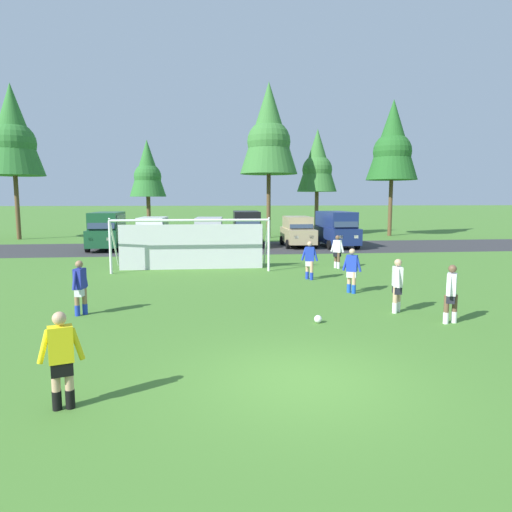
% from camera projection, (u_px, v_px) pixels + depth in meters
% --- Properties ---
extents(ground_plane, '(400.00, 400.00, 0.00)m').
position_uv_depth(ground_plane, '(240.00, 266.00, 23.56)').
color(ground_plane, '#477A2D').
extents(parking_lot_strip, '(52.00, 8.40, 0.01)m').
position_uv_depth(parking_lot_strip, '(230.00, 248.00, 32.32)').
color(parking_lot_strip, '#333335').
rests_on(parking_lot_strip, ground).
extents(soccer_ball, '(0.22, 0.22, 0.22)m').
position_uv_depth(soccer_ball, '(318.00, 319.00, 12.80)').
color(soccer_ball, white).
rests_on(soccer_ball, ground).
extents(soccer_goal, '(7.44, 1.99, 2.57)m').
position_uv_depth(soccer_goal, '(191.00, 243.00, 22.18)').
color(soccer_goal, white).
rests_on(soccer_goal, ground).
extents(referee, '(0.74, 0.35, 1.64)m').
position_uv_depth(referee, '(61.00, 361.00, 7.48)').
color(referee, tan).
rests_on(referee, ground).
extents(player_striker_near, '(0.70, 0.39, 1.64)m').
position_uv_depth(player_striker_near, '(310.00, 260.00, 19.60)').
color(player_striker_near, tan).
rests_on(player_striker_near, ground).
extents(player_midfield_center, '(0.64, 0.51, 1.64)m').
position_uv_depth(player_midfield_center, '(352.00, 271.00, 16.78)').
color(player_midfield_center, tan).
rests_on(player_midfield_center, ground).
extents(player_defender_far, '(0.32, 0.72, 1.64)m').
position_uv_depth(player_defender_far, '(397.00, 286.00, 13.91)').
color(player_defender_far, tan).
rests_on(player_defender_far, ground).
extents(player_winger_left, '(0.33, 0.71, 1.64)m').
position_uv_depth(player_winger_left, '(80.00, 288.00, 13.58)').
color(player_winger_left, '#936B4C').
rests_on(player_winger_left, ground).
extents(player_winger_right, '(0.54, 0.62, 1.64)m').
position_uv_depth(player_winger_right, '(451.00, 294.00, 12.68)').
color(player_winger_right, brown).
rests_on(player_winger_right, ground).
extents(player_trailing_back, '(0.60, 0.56, 1.64)m').
position_uv_depth(player_trailing_back, '(337.00, 252.00, 22.78)').
color(player_trailing_back, brown).
rests_on(player_trailing_back, ground).
extents(parked_car_slot_far_left, '(2.24, 4.82, 2.52)m').
position_uv_depth(parked_car_slot_far_left, '(107.00, 230.00, 31.06)').
color(parked_car_slot_far_left, '#194C2D').
rests_on(parked_car_slot_far_left, ground).
extents(parked_car_slot_left, '(2.35, 4.71, 2.16)m').
position_uv_depth(parked_car_slot_left, '(153.00, 232.00, 31.69)').
color(parked_car_slot_left, silver).
rests_on(parked_car_slot_left, ground).
extents(parked_car_slot_center_left, '(2.38, 4.72, 2.16)m').
position_uv_depth(parked_car_slot_center_left, '(209.00, 233.00, 31.20)').
color(parked_car_slot_center_left, '#B2B2BC').
rests_on(parked_car_slot_center_left, ground).
extents(parked_car_slot_center, '(2.33, 4.87, 2.52)m').
position_uv_depth(parked_car_slot_center, '(246.00, 228.00, 33.46)').
color(parked_car_slot_center, black).
rests_on(parked_car_slot_center, ground).
extents(parked_car_slot_center_right, '(2.21, 4.64, 2.16)m').
position_uv_depth(parked_car_slot_center_right, '(298.00, 231.00, 33.08)').
color(parked_car_slot_center_right, tan).
rests_on(parked_car_slot_center_right, ground).
extents(parked_car_slot_right, '(2.38, 4.89, 2.52)m').
position_uv_depth(parked_car_slot_right, '(336.00, 228.00, 32.69)').
color(parked_car_slot_right, navy).
rests_on(parked_car_slot_right, ground).
extents(tree_left_edge, '(4.81, 4.81, 12.84)m').
position_uv_depth(tree_left_edge, '(13.00, 133.00, 37.91)').
color(tree_left_edge, brown).
rests_on(tree_left_edge, ground).
extents(tree_mid_left, '(3.25, 3.25, 8.68)m').
position_uv_depth(tree_mid_left, '(147.00, 170.00, 41.38)').
color(tree_mid_left, brown).
rests_on(tree_mid_left, ground).
extents(tree_center_back, '(5.01, 5.01, 13.36)m').
position_uv_depth(tree_center_back, '(269.00, 131.00, 39.72)').
color(tree_center_back, brown).
rests_on(tree_center_back, ground).
extents(tree_mid_right, '(3.67, 3.67, 9.78)m').
position_uv_depth(tree_mid_right, '(317.00, 163.00, 42.46)').
color(tree_mid_right, brown).
rests_on(tree_mid_right, ground).
extents(tree_right_edge, '(4.63, 4.63, 12.34)m').
position_uv_depth(tree_right_edge, '(393.00, 143.00, 41.86)').
color(tree_right_edge, brown).
rests_on(tree_right_edge, ground).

